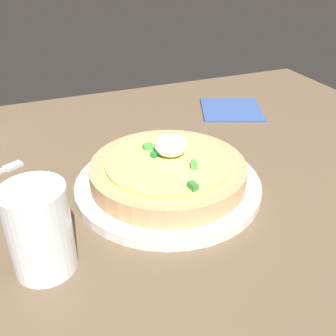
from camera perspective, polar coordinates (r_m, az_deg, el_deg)
name	(u,v)px	position (r cm, az deg, el deg)	size (l,w,h in cm)	color
dining_table	(169,180)	(58.39, 0.16, -1.80)	(98.63, 75.30, 2.62)	brown
plate	(168,185)	(53.75, 0.00, -2.45)	(25.48, 25.48, 1.36)	silver
pizza	(168,170)	(52.54, 0.02, -0.26)	(21.17, 21.17, 6.26)	tan
cup_far	(40,234)	(41.70, -18.26, -9.18)	(6.50, 6.50, 9.92)	silver
napkin	(231,110)	(80.20, 9.32, 8.47)	(11.83, 11.83, 0.40)	#355090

